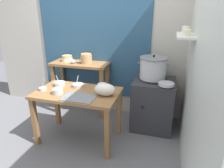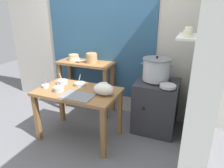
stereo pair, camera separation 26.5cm
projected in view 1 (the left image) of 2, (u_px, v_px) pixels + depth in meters
name	position (u px, v px, depth m)	size (l,w,h in m)	color
ground_plane	(80.00, 141.00, 2.85)	(9.00, 9.00, 0.00)	slate
wall_back	(108.00, 37.00, 3.35)	(4.40, 0.12, 2.60)	#B2ADA3
wall_right	(199.00, 52.00, 2.20)	(0.30, 3.20, 2.60)	silver
prep_table	(78.00, 99.00, 2.71)	(1.10, 0.66, 0.72)	olive
back_shelf_table	(81.00, 75.00, 3.44)	(0.96, 0.40, 0.90)	olive
stove_block	(153.00, 103.00, 3.10)	(0.60, 0.61, 0.78)	#2D2D33
steamer_pot	(153.00, 68.00, 2.93)	(0.45, 0.40, 0.35)	#B7BABF
clay_pot	(86.00, 59.00, 3.30)	(0.18, 0.18, 0.18)	tan
bowl_stack_enamel	(67.00, 58.00, 3.44)	(0.19, 0.19, 0.10)	beige
ladle	(73.00, 61.00, 3.30)	(0.30, 0.09, 0.07)	#B7BABF
serving_tray	(79.00, 97.00, 2.48)	(0.40, 0.28, 0.01)	slate
plastic_bag	(105.00, 89.00, 2.53)	(0.27, 0.18, 0.16)	silver
wide_pan	(166.00, 84.00, 2.71)	(0.21, 0.21, 0.04)	#B7BABF
prep_bowl_0	(60.00, 84.00, 2.86)	(0.15, 0.15, 0.16)	#B7BABF
prep_bowl_1	(58.00, 91.00, 2.60)	(0.14, 0.14, 0.15)	#B7BABF
prep_bowl_2	(43.00, 89.00, 2.71)	(0.10, 0.10, 0.18)	#B7BABF
prep_bowl_3	(78.00, 85.00, 2.82)	(0.15, 0.15, 0.16)	#B7BABF
prep_bowl_4	(102.00, 86.00, 2.77)	(0.13, 0.13, 0.07)	silver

